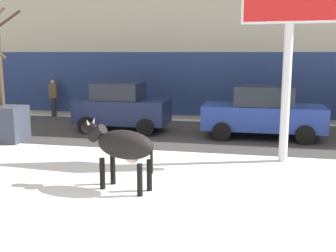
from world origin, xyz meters
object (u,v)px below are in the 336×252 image
(billboard, at_px, (291,1))
(car_navy_hatchback, at_px, (122,107))
(cow_black, at_px, (122,146))
(car_blue_sedan, at_px, (263,112))
(pedestrian_near_billboard, at_px, (53,98))

(billboard, height_order, car_navy_hatchback, billboard)
(car_navy_hatchback, bearing_deg, billboard, -29.91)
(cow_black, xyz_separation_m, car_navy_hatchback, (-2.22, 6.58, -0.07))
(car_navy_hatchback, relative_size, car_blue_sedan, 0.83)
(billboard, bearing_deg, cow_black, -138.09)
(cow_black, distance_m, billboard, 5.87)
(car_navy_hatchback, height_order, pedestrian_near_billboard, car_navy_hatchback)
(car_blue_sedan, bearing_deg, cow_black, -115.57)
(cow_black, distance_m, car_navy_hatchback, 6.95)
(billboard, bearing_deg, car_navy_hatchback, 150.09)
(pedestrian_near_billboard, bearing_deg, cow_black, -55.10)
(car_navy_hatchback, bearing_deg, pedestrian_near_billboard, 147.12)
(car_blue_sedan, relative_size, pedestrian_near_billboard, 2.43)
(pedestrian_near_billboard, bearing_deg, billboard, -31.20)
(billboard, distance_m, car_navy_hatchback, 7.52)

